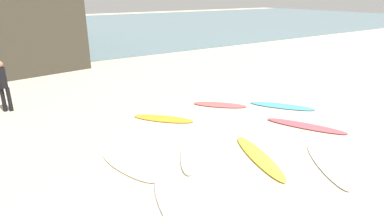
{
  "coord_description": "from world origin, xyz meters",
  "views": [
    {
      "loc": [
        -7.25,
        -4.93,
        4.09
      ],
      "look_at": [
        -1.37,
        3.8,
        0.3
      ],
      "focal_mm": 30.29,
      "sensor_mm": 36.0,
      "label": 1
    }
  ],
  "objects_px": {
    "surfboard_5": "(190,152)",
    "surfboard_7": "(259,157)",
    "surfboard_2": "(128,167)",
    "surfboard_4": "(282,106)",
    "surfboard_0": "(220,105)",
    "beachgoer_near": "(3,83)",
    "surfboard_6": "(171,199)",
    "surfboard_8": "(306,126)",
    "surfboard_1": "(163,119)",
    "surfboard_3": "(327,164)"
  },
  "relations": [
    {
      "from": "surfboard_5",
      "to": "surfboard_7",
      "type": "bearing_deg",
      "value": 173.85
    },
    {
      "from": "surfboard_2",
      "to": "surfboard_4",
      "type": "distance_m",
      "value": 6.69
    },
    {
      "from": "surfboard_7",
      "to": "surfboard_0",
      "type": "bearing_deg",
      "value": 83.49
    },
    {
      "from": "surfboard_2",
      "to": "surfboard_7",
      "type": "distance_m",
      "value": 3.36
    },
    {
      "from": "surfboard_2",
      "to": "surfboard_5",
      "type": "bearing_deg",
      "value": -21.18
    },
    {
      "from": "surfboard_4",
      "to": "surfboard_5",
      "type": "bearing_deg",
      "value": -21.6
    },
    {
      "from": "surfboard_4",
      "to": "beachgoer_near",
      "type": "height_order",
      "value": "beachgoer_near"
    },
    {
      "from": "surfboard_5",
      "to": "surfboard_6",
      "type": "xyz_separation_m",
      "value": [
        -1.49,
        -1.49,
        -0.0
      ]
    },
    {
      "from": "surfboard_4",
      "to": "surfboard_7",
      "type": "distance_m",
      "value": 4.31
    },
    {
      "from": "surfboard_2",
      "to": "beachgoer_near",
      "type": "bearing_deg",
      "value": 94.61
    },
    {
      "from": "surfboard_7",
      "to": "surfboard_8",
      "type": "height_order",
      "value": "surfboard_7"
    },
    {
      "from": "surfboard_4",
      "to": "surfboard_7",
      "type": "xyz_separation_m",
      "value": [
        -3.59,
        -2.39,
        0.0
      ]
    },
    {
      "from": "surfboard_8",
      "to": "surfboard_7",
      "type": "bearing_deg",
      "value": -12.89
    },
    {
      "from": "surfboard_5",
      "to": "surfboard_6",
      "type": "distance_m",
      "value": 2.1
    },
    {
      "from": "surfboard_5",
      "to": "surfboard_8",
      "type": "bearing_deg",
      "value": -151.92
    },
    {
      "from": "surfboard_8",
      "to": "surfboard_1",
      "type": "bearing_deg",
      "value": -68.22
    },
    {
      "from": "surfboard_5",
      "to": "surfboard_4",
      "type": "bearing_deg",
      "value": -130.62
    },
    {
      "from": "surfboard_3",
      "to": "surfboard_8",
      "type": "xyz_separation_m",
      "value": [
        1.56,
        1.86,
        0.01
      ]
    },
    {
      "from": "surfboard_4",
      "to": "surfboard_6",
      "type": "height_order",
      "value": "surfboard_4"
    },
    {
      "from": "surfboard_8",
      "to": "beachgoer_near",
      "type": "bearing_deg",
      "value": -68.47
    },
    {
      "from": "surfboard_4",
      "to": "surfboard_0",
      "type": "bearing_deg",
      "value": -72.47
    },
    {
      "from": "surfboard_0",
      "to": "beachgoer_near",
      "type": "height_order",
      "value": "beachgoer_near"
    },
    {
      "from": "surfboard_4",
      "to": "surfboard_6",
      "type": "relative_size",
      "value": 1.12
    },
    {
      "from": "surfboard_1",
      "to": "surfboard_4",
      "type": "height_order",
      "value": "surfboard_4"
    },
    {
      "from": "surfboard_0",
      "to": "surfboard_1",
      "type": "distance_m",
      "value": 2.48
    },
    {
      "from": "surfboard_0",
      "to": "surfboard_3",
      "type": "distance_m",
      "value": 5.04
    },
    {
      "from": "surfboard_5",
      "to": "surfboard_6",
      "type": "relative_size",
      "value": 1.09
    },
    {
      "from": "surfboard_3",
      "to": "surfboard_8",
      "type": "bearing_deg",
      "value": 83.45
    },
    {
      "from": "surfboard_6",
      "to": "surfboard_8",
      "type": "bearing_deg",
      "value": -152.6
    },
    {
      "from": "surfboard_1",
      "to": "surfboard_4",
      "type": "bearing_deg",
      "value": -58.74
    },
    {
      "from": "surfboard_6",
      "to": "beachgoer_near",
      "type": "relative_size",
      "value": 1.15
    },
    {
      "from": "surfboard_2",
      "to": "surfboard_8",
      "type": "xyz_separation_m",
      "value": [
        5.76,
        -0.8,
        0.01
      ]
    },
    {
      "from": "surfboard_1",
      "to": "surfboard_2",
      "type": "distance_m",
      "value": 3.26
    },
    {
      "from": "surfboard_4",
      "to": "beachgoer_near",
      "type": "bearing_deg",
      "value": -66.58
    },
    {
      "from": "surfboard_1",
      "to": "surfboard_7",
      "type": "bearing_deg",
      "value": -119.97
    },
    {
      "from": "surfboard_5",
      "to": "surfboard_7",
      "type": "xyz_separation_m",
      "value": [
        1.34,
        -1.21,
        0.0
      ]
    },
    {
      "from": "surfboard_8",
      "to": "surfboard_4",
      "type": "bearing_deg",
      "value": -142.58
    },
    {
      "from": "surfboard_5",
      "to": "surfboard_0",
      "type": "bearing_deg",
      "value": -103.91
    },
    {
      "from": "surfboard_2",
      "to": "surfboard_7",
      "type": "bearing_deg",
      "value": -38.59
    },
    {
      "from": "surfboard_3",
      "to": "surfboard_5",
      "type": "distance_m",
      "value": 3.48
    },
    {
      "from": "surfboard_3",
      "to": "surfboard_6",
      "type": "height_order",
      "value": "surfboard_6"
    },
    {
      "from": "surfboard_6",
      "to": "surfboard_5",
      "type": "bearing_deg",
      "value": -117.14
    },
    {
      "from": "surfboard_1",
      "to": "surfboard_3",
      "type": "height_order",
      "value": "surfboard_3"
    },
    {
      "from": "surfboard_2",
      "to": "surfboard_8",
      "type": "bearing_deg",
      "value": -20.92
    },
    {
      "from": "surfboard_0",
      "to": "surfboard_2",
      "type": "xyz_separation_m",
      "value": [
        -4.76,
        -2.36,
        -0.01
      ]
    },
    {
      "from": "surfboard_2",
      "to": "surfboard_4",
      "type": "height_order",
      "value": "surfboard_4"
    },
    {
      "from": "surfboard_0",
      "to": "surfboard_2",
      "type": "relative_size",
      "value": 1.0
    },
    {
      "from": "surfboard_5",
      "to": "surfboard_3",
      "type": "bearing_deg",
      "value": 171.99
    },
    {
      "from": "surfboard_3",
      "to": "surfboard_6",
      "type": "distance_m",
      "value": 4.1
    },
    {
      "from": "surfboard_6",
      "to": "surfboard_7",
      "type": "distance_m",
      "value": 2.84
    }
  ]
}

